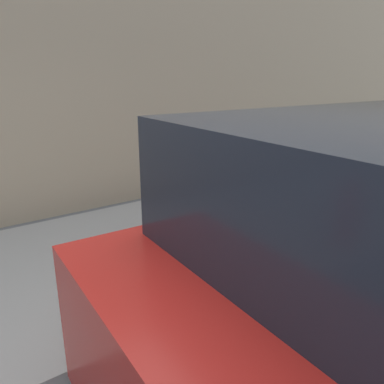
# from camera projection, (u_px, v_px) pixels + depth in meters

# --- Properties ---
(sidewalk) EXTENTS (24.00, 2.80, 0.13)m
(sidewalk) POSITION_uv_depth(u_px,v_px,m) (83.00, 268.00, 3.89)
(sidewalk) COLOR #9E9B96
(sidewalk) RESTS_ON ground_plane
(parking_meter) EXTENTS (0.20, 0.13, 1.48)m
(parking_meter) POSITION_uv_depth(u_px,v_px,m) (192.00, 185.00, 2.91)
(parking_meter) COLOR #2D2D30
(parking_meter) RESTS_ON sidewalk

